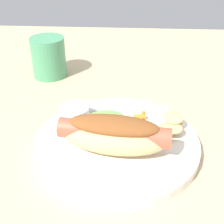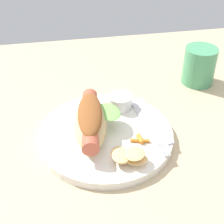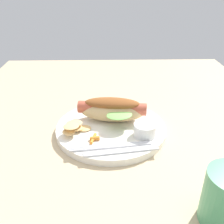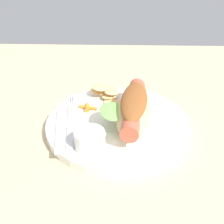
% 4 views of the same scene
% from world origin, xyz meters
% --- Properties ---
extents(ground_plane, '(1.20, 0.90, 0.02)m').
position_xyz_m(ground_plane, '(0.00, 0.00, -0.01)').
color(ground_plane, tan).
extents(plate, '(0.26, 0.26, 0.02)m').
position_xyz_m(plate, '(-0.03, -0.02, 0.01)').
color(plate, white).
rests_on(plate, ground_plane).
extents(hot_dog, '(0.10, 0.17, 0.06)m').
position_xyz_m(hot_dog, '(-0.05, -0.02, 0.05)').
color(hot_dog, '#DBB77A').
rests_on(hot_dog, plate).
extents(sauce_ramekin, '(0.05, 0.05, 0.03)m').
position_xyz_m(sauce_ramekin, '(0.02, 0.05, 0.03)').
color(sauce_ramekin, white).
rests_on(sauce_ramekin, plate).
extents(fork, '(0.03, 0.17, 0.00)m').
position_xyz_m(fork, '(0.06, -0.02, 0.02)').
color(fork, silver).
rests_on(fork, plate).
extents(knife, '(0.04, 0.15, 0.00)m').
position_xyz_m(knife, '(0.08, -0.00, 0.02)').
color(knife, silver).
rests_on(knife, plate).
extents(chips_pile, '(0.06, 0.07, 0.03)m').
position_xyz_m(chips_pile, '(-0.00, -0.10, 0.03)').
color(chips_pile, '#EABD77').
rests_on(chips_pile, plate).
extents(carrot_garnish, '(0.04, 0.02, 0.01)m').
position_xyz_m(carrot_garnish, '(0.03, -0.06, 0.02)').
color(carrot_garnish, orange).
rests_on(carrot_garnish, plate).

